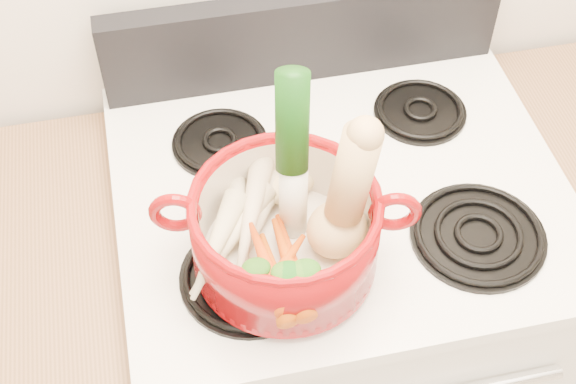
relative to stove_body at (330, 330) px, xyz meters
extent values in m
cube|color=white|center=(0.00, 0.00, 0.00)|extent=(0.76, 0.65, 0.92)
cube|color=white|center=(0.00, 0.00, 0.47)|extent=(0.78, 0.67, 0.03)
cube|color=black|center=(0.00, 0.30, 0.58)|extent=(0.76, 0.05, 0.18)
cylinder|color=black|center=(-0.19, -0.16, 0.50)|extent=(0.22, 0.22, 0.02)
cylinder|color=black|center=(0.19, -0.16, 0.50)|extent=(0.22, 0.22, 0.02)
cylinder|color=black|center=(-0.19, 0.14, 0.50)|extent=(0.17, 0.17, 0.02)
cylinder|color=black|center=(0.19, 0.14, 0.50)|extent=(0.17, 0.17, 0.02)
cylinder|color=maroon|center=(-0.13, -0.15, 0.58)|extent=(0.34, 0.34, 0.14)
torus|color=maroon|center=(-0.29, -0.11, 0.63)|extent=(0.08, 0.03, 0.08)
torus|color=maroon|center=(0.03, -0.18, 0.63)|extent=(0.08, 0.03, 0.08)
cylinder|color=silver|center=(-0.11, -0.10, 0.69)|extent=(0.07, 0.09, 0.32)
ellipsoid|color=tan|center=(-0.11, -0.04, 0.56)|extent=(0.10, 0.09, 0.05)
cone|color=beige|center=(-0.17, -0.11, 0.56)|extent=(0.13, 0.19, 0.05)
cone|color=beige|center=(-0.21, -0.13, 0.57)|extent=(0.18, 0.19, 0.06)
cone|color=beige|center=(-0.19, -0.09, 0.57)|extent=(0.05, 0.17, 0.05)
cone|color=beige|center=(-0.24, -0.15, 0.58)|extent=(0.13, 0.18, 0.06)
cone|color=beige|center=(-0.18, -0.11, 0.58)|extent=(0.12, 0.21, 0.06)
cone|color=#B94609|center=(-0.13, -0.19, 0.56)|extent=(0.04, 0.17, 0.05)
cone|color=#C45609|center=(-0.16, -0.22, 0.56)|extent=(0.04, 0.16, 0.05)
cone|color=#C93E0A|center=(-0.14, -0.21, 0.57)|extent=(0.04, 0.18, 0.05)
cone|color=#C84B0A|center=(-0.15, -0.21, 0.57)|extent=(0.12, 0.12, 0.04)
cone|color=#CC480A|center=(-0.17, -0.21, 0.58)|extent=(0.05, 0.17, 0.05)
camera|label=1|loc=(-0.28, -0.87, 1.54)|focal=50.00mm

